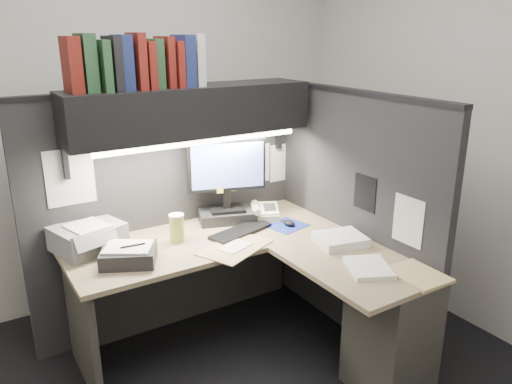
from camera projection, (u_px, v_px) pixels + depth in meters
wall_back at (132, 119)px, 3.65m from camera, size 3.50×0.04×2.70m
wall_right at (461, 128)px, 3.33m from camera, size 0.04×3.00×2.70m
partition_back at (171, 212)px, 3.38m from camera, size 1.90×0.06×1.60m
partition_right at (352, 219)px, 3.26m from camera, size 0.06×1.50×1.60m
desk at (299, 302)px, 2.94m from camera, size 1.70×1.53×0.73m
overhead_shelf at (191, 111)px, 3.07m from camera, size 1.55×0.34×0.30m
task_light_tube at (202, 142)px, 3.01m from camera, size 1.32×0.04×0.04m
monitor at (227, 189)px, 3.34m from camera, size 0.51×0.34×0.56m
keyboard at (241, 231)px, 3.20m from camera, size 0.46×0.25×0.02m
mousepad at (287, 225)px, 3.32m from camera, size 0.28×0.26×0.00m
mouse at (289, 223)px, 3.31m from camera, size 0.08×0.10×0.03m
telephone at (264, 213)px, 3.45m from camera, size 0.27×0.27×0.08m
coffee_cup at (177, 229)px, 3.05m from camera, size 0.10×0.10×0.17m
printer at (88, 237)px, 2.96m from camera, size 0.44×0.40×0.15m
notebook_stack at (129, 255)px, 2.78m from camera, size 0.37×0.35×0.09m
open_folder at (235, 247)px, 2.98m from camera, size 0.50×0.43×0.01m
paper_stack_a at (340, 239)px, 3.04m from camera, size 0.33×0.29×0.05m
paper_stack_b at (369, 268)px, 2.71m from camera, size 0.31×0.33×0.03m
manila_stack at (418, 275)px, 2.64m from camera, size 0.25×0.31×0.02m
binder_row at (136, 63)px, 2.81m from camera, size 0.77×0.26×0.31m
pinned_papers at (248, 180)px, 3.20m from camera, size 1.76×1.31×0.51m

